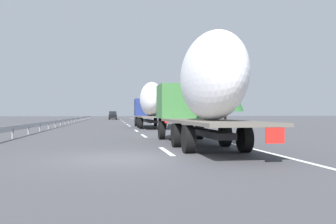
{
  "coord_description": "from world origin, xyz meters",
  "views": [
    {
      "loc": [
        -11.9,
        0.34,
        1.49
      ],
      "look_at": [
        18.1,
        -4.43,
        1.58
      ],
      "focal_mm": 38.59,
      "sensor_mm": 36.0,
      "label": 1
    }
  ],
  "objects_px": {
    "car_black_suv": "(113,115)",
    "road_sign": "(153,109)",
    "car_white_van": "(113,115)",
    "truck_trailing": "(203,88)",
    "truck_lead": "(150,103)"
  },
  "relations": [
    {
      "from": "truck_lead",
      "to": "truck_trailing",
      "type": "height_order",
      "value": "truck_trailing"
    },
    {
      "from": "truck_lead",
      "to": "road_sign",
      "type": "xyz_separation_m",
      "value": [
        23.85,
        -3.1,
        -0.27
      ]
    },
    {
      "from": "truck_trailing",
      "to": "car_white_van",
      "type": "xyz_separation_m",
      "value": [
        80.26,
        3.33,
        -1.65
      ]
    },
    {
      "from": "truck_trailing",
      "to": "car_white_van",
      "type": "relative_size",
      "value": 3.07
    },
    {
      "from": "car_white_van",
      "to": "truck_lead",
      "type": "bearing_deg",
      "value": -176.78
    },
    {
      "from": "car_white_van",
      "to": "car_black_suv",
      "type": "bearing_deg",
      "value": 179.26
    },
    {
      "from": "car_black_suv",
      "to": "truck_trailing",
      "type": "bearing_deg",
      "value": -177.1
    },
    {
      "from": "truck_lead",
      "to": "truck_trailing",
      "type": "distance_m",
      "value": 21.18
    },
    {
      "from": "truck_trailing",
      "to": "truck_lead",
      "type": "bearing_deg",
      "value": -0.0
    },
    {
      "from": "truck_trailing",
      "to": "road_sign",
      "type": "distance_m",
      "value": 45.14
    },
    {
      "from": "truck_lead",
      "to": "car_white_van",
      "type": "xyz_separation_m",
      "value": [
        59.08,
        3.33,
        -1.59
      ]
    },
    {
      "from": "car_black_suv",
      "to": "road_sign",
      "type": "bearing_deg",
      "value": -164.48
    },
    {
      "from": "road_sign",
      "to": "car_white_van",
      "type": "bearing_deg",
      "value": 10.34
    },
    {
      "from": "car_white_van",
      "to": "truck_trailing",
      "type": "bearing_deg",
      "value": -177.63
    },
    {
      "from": "truck_trailing",
      "to": "road_sign",
      "type": "height_order",
      "value": "truck_trailing"
    }
  ]
}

